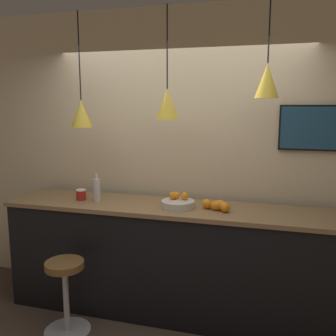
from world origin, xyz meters
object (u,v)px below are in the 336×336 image
(fruit_bowl, at_px, (178,203))
(juice_bottle, at_px, (97,189))
(bar_stool, at_px, (66,287))
(mounted_tv, at_px, (319,128))
(spread_jar, at_px, (81,195))

(fruit_bowl, height_order, juice_bottle, juice_bottle)
(bar_stool, bearing_deg, juice_bottle, 83.72)
(bar_stool, distance_m, mounted_tv, 2.62)
(juice_bottle, bearing_deg, spread_jar, 180.00)
(bar_stool, xyz_separation_m, mounted_tv, (2.05, 0.93, 1.35))
(spread_jar, bearing_deg, mounted_tv, 10.55)
(bar_stool, height_order, mounted_tv, mounted_tv)
(mounted_tv, bearing_deg, fruit_bowl, -161.64)
(fruit_bowl, bearing_deg, spread_jar, -179.59)
(fruit_bowl, bearing_deg, juice_bottle, -179.51)
(bar_stool, relative_size, spread_jar, 6.35)
(spread_jar, distance_m, mounted_tv, 2.29)
(fruit_bowl, relative_size, juice_bottle, 1.10)
(mounted_tv, bearing_deg, juice_bottle, -168.59)
(bar_stool, xyz_separation_m, juice_bottle, (0.06, 0.53, 0.75))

